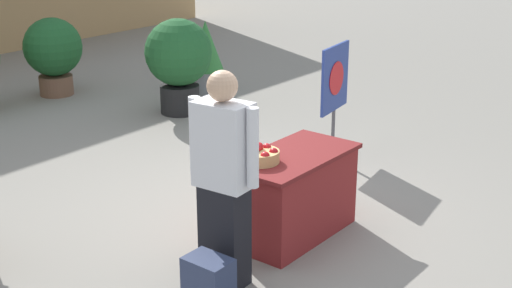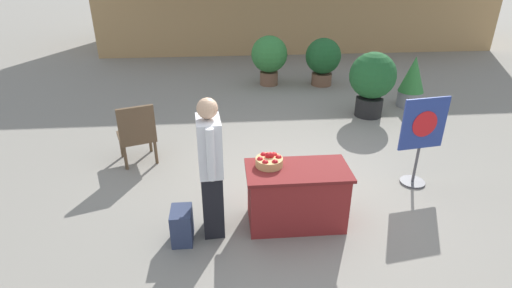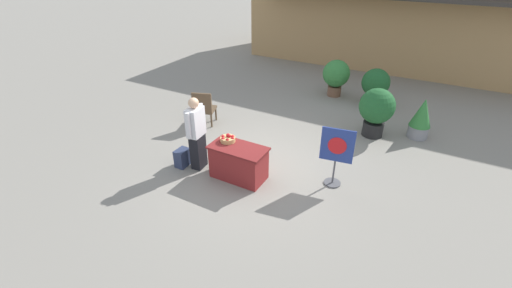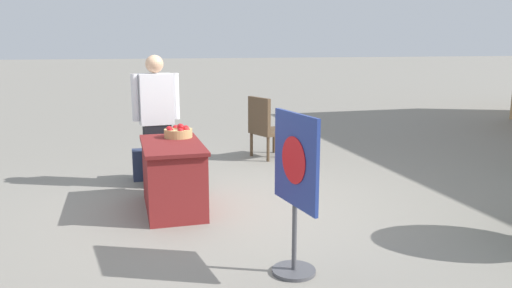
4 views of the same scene
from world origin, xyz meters
name	(u,v)px [view 3 (image 3 of 4)]	position (x,y,z in m)	size (l,w,h in m)	color
ground_plane	(258,165)	(0.00, 0.00, 0.00)	(120.00, 120.00, 0.00)	gray
storefront_building	(415,5)	(1.64, 10.49, 2.36)	(13.03, 5.44, 4.72)	tan
display_table	(239,162)	(-0.13, -0.62, 0.39)	(1.24, 0.65, 0.77)	maroon
apple_basket	(228,139)	(-0.46, -0.51, 0.83)	(0.33, 0.33, 0.16)	tan
person_visitor	(196,133)	(-1.15, -0.71, 0.88)	(0.29, 0.61, 1.71)	black
backpack	(182,158)	(-1.51, -0.86, 0.21)	(0.24, 0.34, 0.42)	#2D3856
poster_board	(336,154)	(1.76, 0.15, 0.75)	(0.67, 0.36, 1.33)	#4C4C51
patio_chair	(204,107)	(-2.35, 1.12, 0.54)	(0.70, 0.70, 1.01)	brown
potted_plant_far_right	(336,75)	(0.19, 5.09, 0.73)	(0.90, 0.90, 1.23)	brown
potted_plant_far_left	(421,118)	(3.08, 3.29, 0.56)	(0.54, 0.54, 1.10)	gray
potted_plant_near_right	(375,84)	(1.52, 4.96, 0.68)	(0.87, 0.87, 1.17)	brown
potted_plant_near_left	(376,109)	(2.00, 2.81, 0.77)	(0.92, 0.92, 1.32)	black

